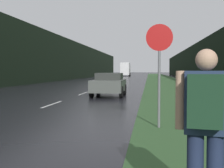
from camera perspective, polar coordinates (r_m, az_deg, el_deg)
The scene contains 11 objects.
grass_verge at distance 39.37m, azimuth 10.55°, elevation 0.13°, with size 6.00×240.00×0.02m, color #33562D.
lane_stripe_c at distance 14.97m, azimuth -10.86°, elevation -3.64°, with size 0.12×3.00×0.01m, color silver.
lane_stripe_d at distance 21.72m, azimuth -5.25°, elevation -1.72°, with size 0.12×3.00×0.01m, color silver.
lane_stripe_e at distance 28.59m, azimuth -2.32°, elevation -0.71°, with size 0.12×3.00×0.01m, color silver.
lane_stripe_f at distance 35.51m, azimuth -0.54°, elevation -0.09°, with size 0.12×3.00×0.01m, color silver.
treeline_far_side at distance 51.42m, azimuth -9.78°, elevation 4.57°, with size 2.00×140.00×7.01m, color black.
treeline_near_side at distance 50.02m, azimuth 16.71°, elevation 4.03°, with size 2.00×140.00×6.09m, color black.
stop_sign at distance 8.61m, azimuth 8.64°, elevation 3.77°, with size 0.73×0.07×2.85m.
hitchhiker_with_backpack at distance 3.40m, azimuth 16.73°, elevation -6.88°, with size 0.62×0.49×1.81m.
car_passing_near at distance 19.37m, azimuth -0.54°, elevation -0.03°, with size 1.95×4.03×1.43m.
delivery_truck at distance 87.72m, azimuth 2.49°, elevation 2.71°, with size 2.54×7.79×3.78m.
Camera 1 is at (4.52, 0.74, 1.58)m, focal length 50.00 mm.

